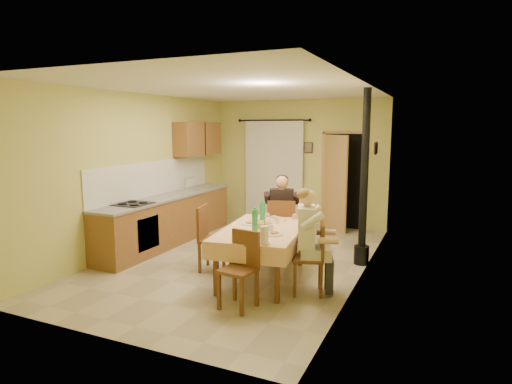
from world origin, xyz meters
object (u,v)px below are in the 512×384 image
at_px(chair_far, 281,242).
at_px(chair_left, 214,252).
at_px(chair_right, 309,272).
at_px(man_right, 309,229).
at_px(dining_table, 263,254).
at_px(chair_near, 239,285).
at_px(stove_flue, 363,202).
at_px(man_far, 282,207).

bearing_deg(chair_far, chair_left, -146.37).
relative_size(chair_right, man_right, 0.69).
xyz_separation_m(dining_table, chair_right, (0.78, -0.24, -0.09)).
xyz_separation_m(chair_far, chair_near, (0.22, -2.08, -0.00)).
bearing_deg(stove_flue, chair_left, -148.99).
xyz_separation_m(chair_far, stove_flue, (1.29, 0.26, 0.73)).
distance_m(chair_right, chair_left, 1.64).
relative_size(chair_far, man_far, 0.74).
bearing_deg(chair_far, man_far, 90.00).
relative_size(dining_table, chair_left, 1.95).
xyz_separation_m(dining_table, chair_left, (-0.84, 0.07, -0.09)).
distance_m(dining_table, chair_left, 0.85).
bearing_deg(chair_near, dining_table, -74.89).
xyz_separation_m(chair_far, chair_right, (0.87, -1.27, -0.00)).
bearing_deg(chair_near, chair_far, -75.71).
xyz_separation_m(dining_table, man_right, (0.76, -0.24, 0.50)).
distance_m(dining_table, man_far, 1.17).
bearing_deg(chair_right, man_right, 90.00).
relative_size(chair_right, man_far, 0.69).
height_order(chair_right, man_right, man_right).
bearing_deg(dining_table, chair_near, -90.39).
bearing_deg(chair_right, chair_far, 15.98).
relative_size(chair_near, man_right, 0.68).
xyz_separation_m(dining_table, chair_far, (-0.10, 1.04, -0.09)).
bearing_deg(chair_near, stove_flue, -106.46).
relative_size(chair_near, man_far, 0.68).
distance_m(chair_right, man_far, 1.66).
xyz_separation_m(man_far, stove_flue, (1.30, 0.24, 0.15)).
bearing_deg(chair_left, chair_far, 130.84).
height_order(chair_near, stove_flue, stove_flue).
bearing_deg(man_right, chair_left, 60.66).
distance_m(chair_near, chair_left, 1.47).
height_order(chair_left, man_right, man_right).
height_order(chair_far, chair_near, chair_far).
relative_size(dining_table, chair_far, 1.92).
distance_m(man_right, stove_flue, 1.60).
xyz_separation_m(chair_far, man_far, (-0.01, 0.01, 0.59)).
bearing_deg(dining_table, stove_flue, 39.87).
distance_m(chair_right, stove_flue, 1.75).
xyz_separation_m(chair_near, stove_flue, (1.07, 2.33, 0.74)).
bearing_deg(man_right, chair_far, 15.51).
bearing_deg(man_far, chair_far, -90.00).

